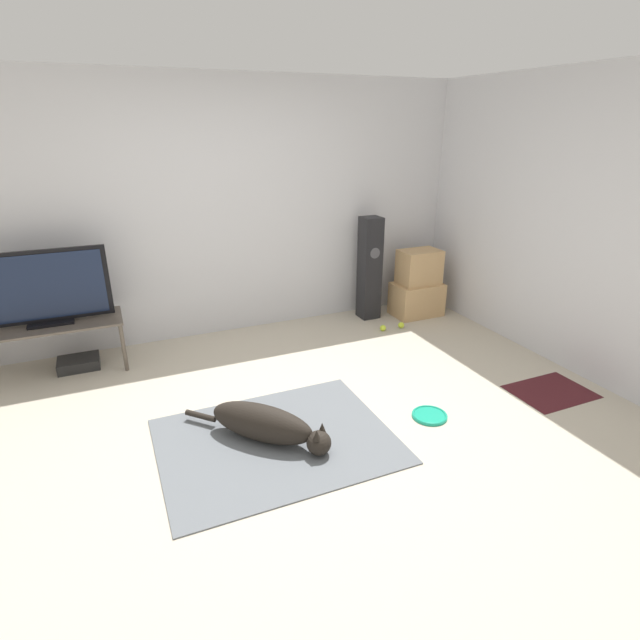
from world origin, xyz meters
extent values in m
plane|color=#BCB29E|center=(0.00, 0.00, 0.00)|extent=(12.00, 12.00, 0.00)
cube|color=silver|center=(0.00, 2.10, 1.27)|extent=(8.00, 0.06, 2.55)
cube|color=silver|center=(2.60, 0.00, 1.27)|extent=(0.06, 8.00, 2.55)
cube|color=slate|center=(-0.23, -0.08, 0.01)|extent=(1.61, 1.26, 0.01)
ellipsoid|color=black|center=(-0.32, -0.02, 0.14)|extent=(0.70, 0.73, 0.27)
sphere|color=black|center=(-0.02, -0.34, 0.10)|extent=(0.17, 0.17, 0.17)
cone|color=black|center=(0.02, -0.31, 0.19)|extent=(0.05, 0.05, 0.08)
cone|color=black|center=(-0.05, -0.37, 0.19)|extent=(0.05, 0.05, 0.08)
cylinder|color=black|center=(-0.67, 0.36, 0.07)|extent=(0.21, 0.22, 0.04)
cylinder|color=#199E7A|center=(0.95, -0.25, 0.01)|extent=(0.27, 0.27, 0.02)
torus|color=#199E7A|center=(0.95, -0.25, 0.02)|extent=(0.27, 0.27, 0.02)
cube|color=tan|center=(2.09, 1.66, 0.19)|extent=(0.55, 0.38, 0.38)
cube|color=tan|center=(2.10, 1.67, 0.57)|extent=(0.46, 0.31, 0.39)
cube|color=black|center=(1.54, 1.82, 0.58)|extent=(0.21, 0.21, 1.15)
cylinder|color=#4C4C51|center=(1.54, 1.71, 0.78)|extent=(0.12, 0.00, 0.12)
cube|color=brown|center=(-1.67, 1.73, 0.46)|extent=(1.15, 0.50, 0.02)
cylinder|color=brown|center=(-1.12, 1.51, 0.22)|extent=(0.04, 0.04, 0.45)
cylinder|color=brown|center=(-1.12, 1.95, 0.22)|extent=(0.04, 0.04, 0.45)
cube|color=black|center=(-1.67, 1.73, 0.48)|extent=(0.37, 0.20, 0.03)
cube|color=black|center=(-1.67, 1.73, 0.80)|extent=(1.04, 0.04, 0.63)
cube|color=#141E38|center=(-1.67, 1.72, 0.80)|extent=(0.96, 0.01, 0.57)
sphere|color=#C6E033|center=(1.71, 1.36, 0.03)|extent=(0.07, 0.07, 0.07)
sphere|color=#C6E033|center=(1.48, 1.37, 0.03)|extent=(0.07, 0.07, 0.07)
cube|color=black|center=(-1.52, 1.74, 0.05)|extent=(0.36, 0.28, 0.09)
cube|color=#47191E|center=(2.10, -0.34, 0.00)|extent=(0.65, 0.49, 0.01)
camera|label=1|loc=(-1.14, -2.91, 2.10)|focal=28.00mm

